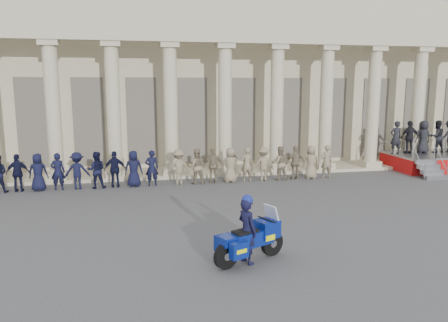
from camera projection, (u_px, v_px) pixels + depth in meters
The scene contains 6 objects.
ground at pixel (237, 228), 13.50m from camera, with size 90.00×90.00×0.00m, color #424245.
building at pixel (182, 83), 26.95m from camera, with size 40.00×12.50×9.00m.
officer_rank at pixel (144, 168), 19.01m from camera, with size 17.45×0.60×1.58m.
reviewing_stand at pixel (432, 143), 22.83m from camera, with size 4.62×4.01×2.55m.
motorcycle at pixel (251, 239), 10.82m from camera, with size 1.99×1.27×1.36m.
rider at pixel (247, 229), 10.70m from camera, with size 0.61×0.71×1.74m.
Camera 1 is at (-3.00, -12.60, 4.34)m, focal length 35.00 mm.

